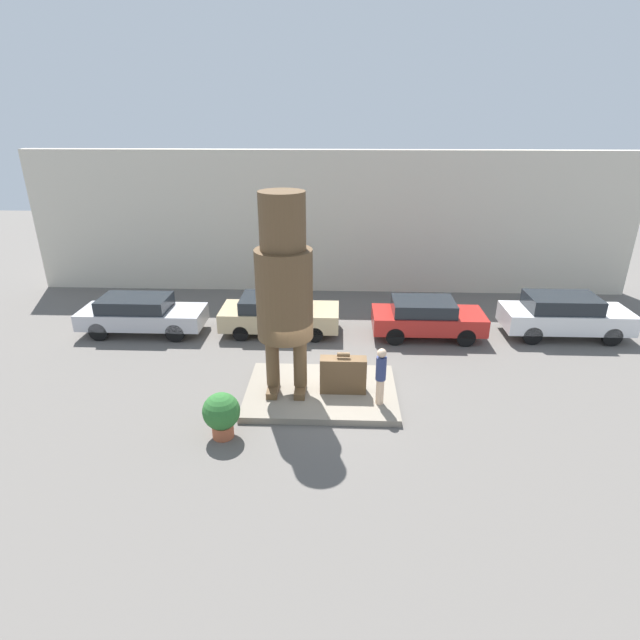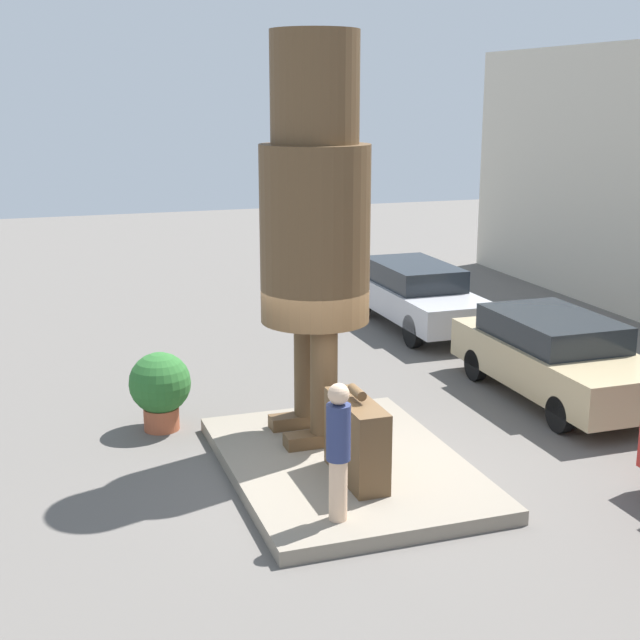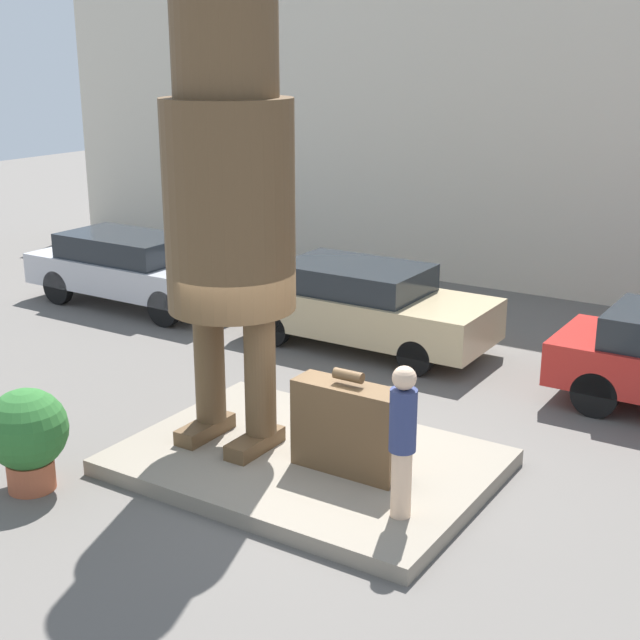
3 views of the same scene
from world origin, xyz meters
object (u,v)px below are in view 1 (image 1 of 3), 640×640
at_px(giant_suitcase, 343,375).
at_px(parked_car_red, 427,317).
at_px(statue_figure, 284,282).
at_px(parked_car_silver, 141,314).
at_px(parked_car_white, 564,315).
at_px(planter_pot, 221,413).
at_px(tourist, 381,374).
at_px(parked_car_tan, 279,314).

xyz_separation_m(giant_suitcase, parked_car_red, (3.20, 4.57, 0.04)).
bearing_deg(statue_figure, parked_car_silver, 143.76).
xyz_separation_m(giant_suitcase, parked_car_white, (8.48, 4.84, 0.12)).
distance_m(statue_figure, planter_pot, 3.95).
distance_m(tourist, parked_car_white, 9.23).
xyz_separation_m(statue_figure, parked_car_red, (4.90, 4.60, -2.88)).
bearing_deg(statue_figure, parked_car_white, 25.57).
distance_m(tourist, parked_car_silver, 10.30).
height_order(tourist, parked_car_silver, tourist).
height_order(statue_figure, parked_car_tan, statue_figure).
height_order(statue_figure, giant_suitcase, statue_figure).
relative_size(parked_car_white, planter_pot, 3.64).
distance_m(statue_figure, parked_car_tan, 5.65).
bearing_deg(statue_figure, giant_suitcase, 0.91).
bearing_deg(planter_pot, statue_figure, 54.70).
relative_size(parked_car_silver, parked_car_white, 1.01).
xyz_separation_m(statue_figure, tourist, (2.76, -0.62, -2.52)).
xyz_separation_m(giant_suitcase, parked_car_silver, (-7.86, 4.49, 0.04)).
bearing_deg(giant_suitcase, planter_pot, -146.08).
distance_m(statue_figure, giant_suitcase, 3.38).
distance_m(giant_suitcase, tourist, 1.31).
bearing_deg(parked_car_red, planter_pot, -133.60).
height_order(parked_car_tan, parked_car_red, parked_car_red).
bearing_deg(tourist, planter_pot, -160.54).
bearing_deg(tourist, parked_car_red, 67.74).
relative_size(tourist, parked_car_white, 0.37).
distance_m(tourist, parked_car_tan, 6.48).
distance_m(statue_figure, tourist, 3.79).
height_order(tourist, parked_car_white, tourist).
distance_m(parked_car_red, planter_pot, 9.29).
height_order(parked_car_red, planter_pot, parked_car_red).
bearing_deg(planter_pot, parked_car_silver, 125.00).
height_order(parked_car_silver, parked_car_red, parked_car_red).
bearing_deg(parked_car_tan, tourist, -56.53).
height_order(parked_car_tan, parked_car_white, parked_car_white).
relative_size(tourist, parked_car_silver, 0.37).
bearing_deg(parked_car_white, tourist, -143.47).
bearing_deg(parked_car_silver, parked_car_tan, 2.80).
relative_size(parked_car_silver, parked_car_red, 1.13).
bearing_deg(tourist, statue_figure, 167.36).
height_order(parked_car_silver, planter_pot, parked_car_silver).
xyz_separation_m(parked_car_silver, parked_car_white, (16.34, 0.35, 0.07)).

